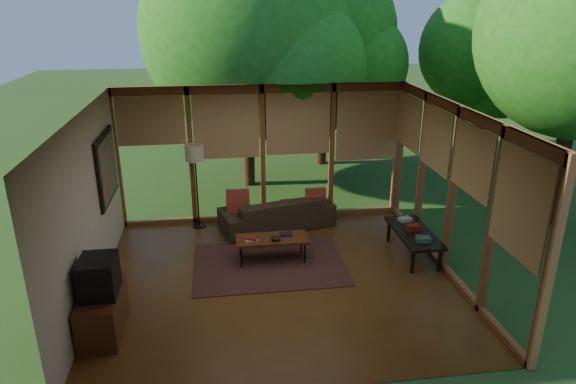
{
  "coord_description": "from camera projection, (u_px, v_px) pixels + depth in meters",
  "views": [
    {
      "loc": [
        -0.85,
        -7.1,
        4.16
      ],
      "look_at": [
        0.25,
        0.7,
        1.21
      ],
      "focal_mm": 32.0,
      "sensor_mm": 36.0,
      "label": 1
    }
  ],
  "objects": [
    {
      "name": "wall_front",
      "position": [
        307.0,
        287.0,
        5.36
      ],
      "size": [
        5.5,
        0.04,
        2.7
      ],
      "primitive_type": "cube",
      "color": "beige",
      "rests_on": "ground"
    },
    {
      "name": "side_console",
      "position": [
        414.0,
        234.0,
        8.79
      ],
      "size": [
        0.6,
        1.4,
        0.46
      ],
      "color": "black",
      "rests_on": "floor"
    },
    {
      "name": "pillow_right",
      "position": [
        316.0,
        199.0,
        9.89
      ],
      "size": [
        0.39,
        0.21,
        0.41
      ],
      "primitive_type": "cube",
      "rotation": [
        -0.21,
        0.0,
        0.0
      ],
      "color": "maroon",
      "rests_on": "sofa"
    },
    {
      "name": "floor",
      "position": [
        279.0,
        279.0,
        8.15
      ],
      "size": [
        5.5,
        5.5,
        0.0
      ],
      "primitive_type": "plane",
      "color": "brown",
      "rests_on": "ground"
    },
    {
      "name": "tree_nw",
      "position": [
        245.0,
        31.0,
        11.23
      ],
      "size": [
        4.6,
        4.6,
        5.83
      ],
      "color": "#3E2416",
      "rests_on": "ground"
    },
    {
      "name": "ct_bowl",
      "position": [
        276.0,
        238.0,
        8.51
      ],
      "size": [
        0.16,
        0.16,
        0.07
      ],
      "primitive_type": "ellipsoid",
      "color": "black",
      "rests_on": "coffee_table"
    },
    {
      "name": "ct_book_upper",
      "position": [
        251.0,
        238.0,
        8.5
      ],
      "size": [
        0.23,
        0.2,
        0.03
      ],
      "primitive_type": "cube",
      "rotation": [
        0.0,
        0.0,
        -0.37
      ],
      "color": "maroon",
      "rests_on": "coffee_table"
    },
    {
      "name": "wall_painting",
      "position": [
        107.0,
        167.0,
        8.56
      ],
      "size": [
        0.06,
        1.35,
        1.15
      ],
      "color": "black",
      "rests_on": "wall_left"
    },
    {
      "name": "ct_book_lower",
      "position": [
        251.0,
        239.0,
        8.51
      ],
      "size": [
        0.22,
        0.17,
        0.03
      ],
      "primitive_type": "cube",
      "rotation": [
        0.0,
        0.0,
        -0.04
      ],
      "color": "#BCB5AB",
      "rests_on": "coffee_table"
    },
    {
      "name": "floor_lamp",
      "position": [
        195.0,
        157.0,
        9.59
      ],
      "size": [
        0.36,
        0.36,
        1.65
      ],
      "color": "black",
      "rests_on": "floor"
    },
    {
      "name": "television",
      "position": [
        99.0,
        276.0,
        6.56
      ],
      "size": [
        0.45,
        0.55,
        0.5
      ],
      "primitive_type": "cube",
      "color": "black",
      "rests_on": "media_cabinet"
    },
    {
      "name": "rug",
      "position": [
        269.0,
        264.0,
        8.61
      ],
      "size": [
        2.52,
        1.78,
        0.01
      ],
      "primitive_type": "cube",
      "color": "brown",
      "rests_on": "floor"
    },
    {
      "name": "console_book_a",
      "position": [
        423.0,
        239.0,
        8.39
      ],
      "size": [
        0.25,
        0.2,
        0.08
      ],
      "primitive_type": "cube",
      "rotation": [
        0.0,
        0.0,
        -0.19
      ],
      "color": "#365F4E",
      "rests_on": "side_console"
    },
    {
      "name": "coffee_table",
      "position": [
        272.0,
        240.0,
        8.62
      ],
      "size": [
        1.2,
        0.5,
        0.43
      ],
      "color": "#5A2E18",
      "rests_on": "floor"
    },
    {
      "name": "window_wall_back",
      "position": [
        263.0,
        154.0,
        10.0
      ],
      "size": [
        5.5,
        0.12,
        2.7
      ],
      "primitive_type": "cube",
      "color": "#96532E",
      "rests_on": "ground"
    },
    {
      "name": "wall_left",
      "position": [
        87.0,
        210.0,
        7.32
      ],
      "size": [
        0.04,
        5.0,
        2.7
      ],
      "primitive_type": "cube",
      "color": "beige",
      "rests_on": "ground"
    },
    {
      "name": "sofa",
      "position": [
        277.0,
        212.0,
        9.93
      ],
      "size": [
        2.31,
        1.37,
        0.63
      ],
      "primitive_type": "imported",
      "rotation": [
        0.0,
        0.0,
        3.4
      ],
      "color": "#3A2D1D",
      "rests_on": "floor"
    },
    {
      "name": "exterior_lawn",
      "position": [
        493.0,
        138.0,
        16.62
      ],
      "size": [
        40.0,
        40.0,
        0.0
      ],
      "primitive_type": "plane",
      "color": "#2C551F",
      "rests_on": "ground"
    },
    {
      "name": "pillow_left",
      "position": [
        238.0,
        201.0,
        9.68
      ],
      "size": [
        0.44,
        0.23,
        0.46
      ],
      "primitive_type": "cube",
      "rotation": [
        -0.21,
        0.0,
        0.0
      ],
      "color": "maroon",
      "rests_on": "sofa"
    },
    {
      "name": "console_book_b",
      "position": [
        413.0,
        227.0,
        8.8
      ],
      "size": [
        0.23,
        0.17,
        0.1
      ],
      "primitive_type": "cube",
      "rotation": [
        0.0,
        0.0,
        0.05
      ],
      "color": "maroon",
      "rests_on": "side_console"
    },
    {
      "name": "media_cabinet",
      "position": [
        103.0,
        313.0,
        6.75
      ],
      "size": [
        0.5,
        1.0,
        0.6
      ],
      "primitive_type": "cube",
      "color": "#5A2E18",
      "rests_on": "floor"
    },
    {
      "name": "tree_ne",
      "position": [
        323.0,
        33.0,
        12.9
      ],
      "size": [
        3.69,
        3.69,
        5.24
      ],
      "color": "#3E2416",
      "rests_on": "ground"
    },
    {
      "name": "window_wall_right",
      "position": [
        452.0,
        192.0,
        8.04
      ],
      "size": [
        0.12,
        5.0,
        2.7
      ],
      "primitive_type": "cube",
      "color": "#96532E",
      "rests_on": "ground"
    },
    {
      "name": "tree_far",
      "position": [
        477.0,
        50.0,
        12.87
      ],
      "size": [
        2.9,
        2.9,
        4.45
      ],
      "color": "#3E2416",
      "rests_on": "ground"
    },
    {
      "name": "console_book_c",
      "position": [
        405.0,
        219.0,
        9.18
      ],
      "size": [
        0.26,
        0.22,
        0.06
      ],
      "primitive_type": "cube",
      "rotation": [
        0.0,
        0.0,
        0.31
      ],
      "color": "#BCB5AB",
      "rests_on": "side_console"
    },
    {
      "name": "ct_book_side",
      "position": [
        286.0,
        234.0,
        8.71
      ],
      "size": [
        0.2,
        0.16,
        0.03
      ],
      "primitive_type": "cube",
      "rotation": [
        0.0,
        0.0,
        0.05
      ],
      "color": "black",
      "rests_on": "coffee_table"
    },
    {
      "name": "ceiling",
      "position": [
        278.0,
        111.0,
        7.21
      ],
      "size": [
        5.5,
        5.5,
        0.0
      ],
      "primitive_type": "plane",
      "rotation": [
        3.14,
        0.0,
        0.0
      ],
      "color": "white",
      "rests_on": "ground"
    }
  ]
}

